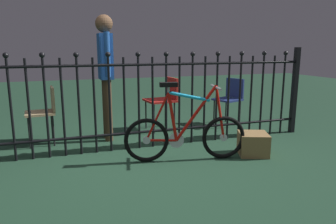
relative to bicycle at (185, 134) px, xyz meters
name	(u,v)px	position (x,y,z in m)	size (l,w,h in m)	color
ground_plane	(161,162)	(-0.29, 0.02, -0.32)	(20.00, 20.00, 0.00)	#1E3E2A
iron_fence	(142,98)	(-0.35, 0.62, 0.34)	(4.75, 0.07, 1.31)	black
bicycle	(185,134)	(0.00, 0.00, 0.00)	(1.41, 0.44, 0.92)	black
chair_red	(164,97)	(0.22, 1.43, 0.21)	(0.48, 0.48, 0.83)	black
chair_tan	(45,109)	(-1.56, 1.22, 0.17)	(0.41, 0.40, 0.78)	black
chair_navy	(230,96)	(1.39, 1.40, 0.17)	(0.50, 0.49, 0.78)	black
person_visitor	(106,66)	(-0.73, 1.17, 0.73)	(0.24, 0.48, 1.74)	#4C3823
display_crate	(253,144)	(0.87, -0.09, -0.18)	(0.34, 0.34, 0.27)	olive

